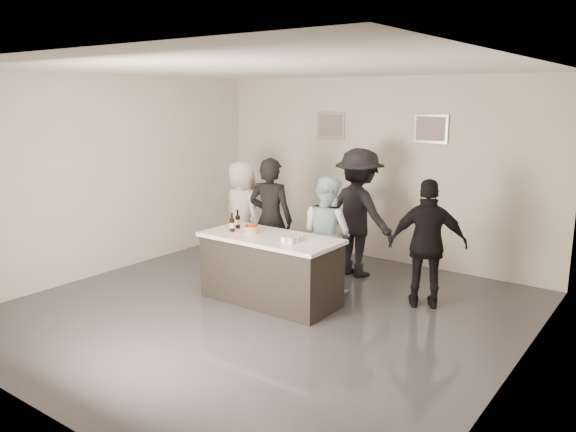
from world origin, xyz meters
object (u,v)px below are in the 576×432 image
object	(u,v)px
cake	(251,230)
person_guest_back	(359,213)
bar_counter	(270,269)
person_main_black	(271,220)
person_main_blue	(327,234)
person_guest_left	(242,212)
beer_bottle_a	(238,219)
beer_bottle_b	(232,222)
person_guest_right	(428,244)

from	to	relation	value
cake	person_guest_back	distance (m)	1.83
bar_counter	person_guest_back	bearing A→B (deg)	77.89
cake	bar_counter	bearing A→B (deg)	-0.96
person_guest_back	person_main_black	bearing A→B (deg)	60.96
person_main_blue	person_guest_left	xyz separation A→B (m)	(-1.83, 0.32, 0.03)
beer_bottle_a	person_guest_left	bearing A→B (deg)	128.50
beer_bottle_b	person_guest_back	bearing A→B (deg)	62.47
cake	person_guest_left	distance (m)	1.65
bar_counter	person_main_blue	distance (m)	0.99
beer_bottle_b	person_guest_left	distance (m)	1.58
person_main_blue	person_guest_right	distance (m)	1.41
person_main_black	person_guest_left	xyz separation A→B (m)	(-0.95, 0.45, -0.08)
person_guest_left	person_guest_right	size ratio (longest dim) A/B	1.00
beer_bottle_a	person_guest_right	distance (m)	2.57
beer_bottle_b	person_guest_right	bearing A→B (deg)	26.44
beer_bottle_a	person_guest_right	bearing A→B (deg)	21.76
person_guest_left	bar_counter	bearing A→B (deg)	157.94
person_guest_left	person_guest_back	distance (m)	1.94
person_guest_left	person_main_blue	bearing A→B (deg)	-173.88
person_main_black	person_guest_back	size ratio (longest dim) A/B	0.95
bar_counter	person_guest_left	distance (m)	1.94
cake	beer_bottle_a	size ratio (longest dim) A/B	0.80
cake	beer_bottle_b	bearing A→B (deg)	-157.04
beer_bottle_a	person_main_blue	distance (m)	1.26
beer_bottle_b	person_main_blue	size ratio (longest dim) A/B	0.16
cake	person_main_blue	size ratio (longest dim) A/B	0.13
bar_counter	beer_bottle_b	bearing A→B (deg)	-170.22
person_main_black	person_guest_right	size ratio (longest dim) A/B	1.09
person_main_blue	person_guest_right	xyz separation A→B (m)	(1.40, 0.20, 0.03)
cake	person_main_black	xyz separation A→B (m)	(-0.22, 0.71, -0.02)
beer_bottle_a	person_guest_left	size ratio (longest dim) A/B	0.15
person_main_black	person_main_blue	bearing A→B (deg)	174.65
bar_counter	person_guest_left	xyz separation A→B (m)	(-1.50, 1.17, 0.39)
person_main_blue	person_guest_right	world-z (taller)	person_guest_right
cake	person_main_black	bearing A→B (deg)	107.48
person_main_black	person_main_blue	xyz separation A→B (m)	(0.89, 0.14, -0.10)
beer_bottle_b	bar_counter	bearing A→B (deg)	9.78
person_main_blue	person_guest_right	size ratio (longest dim) A/B	0.97
beer_bottle_b	person_guest_left	xyz separation A→B (m)	(-0.92, 1.27, -0.19)
person_main_blue	person_guest_back	world-z (taller)	person_guest_back
person_guest_left	cake	bearing A→B (deg)	151.10
cake	beer_bottle_b	distance (m)	0.28
beer_bottle_a	person_main_blue	xyz separation A→B (m)	(0.98, 0.75, -0.22)
bar_counter	person_main_blue	bearing A→B (deg)	68.42
bar_counter	person_guest_back	xyz separation A→B (m)	(0.36, 1.70, 0.52)
person_main_blue	person_guest_left	world-z (taller)	person_guest_left
person_guest_back	beer_bottle_b	bearing A→B (deg)	76.36
person_main_black	person_guest_right	distance (m)	2.31
person_main_black	bar_counter	bearing A→B (deg)	113.44
cake	person_guest_right	bearing A→B (deg)	26.84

